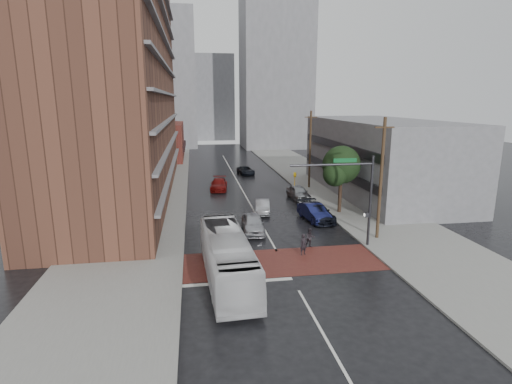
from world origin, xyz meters
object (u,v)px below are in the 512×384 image
car_travel_c (219,184)px  car_parked_mid (317,212)px  pedestrian_b (310,238)px  suv_travel (246,170)px  transit_bus (227,257)px  pedestrian_a (304,244)px  car_travel_b (262,207)px  car_travel_a (253,223)px  car_parked_far (298,192)px  car_parked_near (314,212)px

car_travel_c → car_parked_mid: bearing=-53.9°
pedestrian_b → car_travel_c: bearing=102.3°
car_travel_c → suv_travel: car_travel_c is taller
transit_bus → pedestrian_a: transit_bus is taller
car_travel_c → suv_travel: size_ratio=1.13×
pedestrian_a → car_travel_b: bearing=74.3°
car_travel_a → suv_travel: 28.07m
pedestrian_b → car_parked_far: size_ratio=0.33×
car_parked_mid → suv_travel: bearing=92.1°
car_travel_a → car_parked_near: bearing=26.6°
transit_bus → car_parked_mid: transit_bus is taller
car_travel_c → suv_travel: bearing=71.5°
car_parked_far → car_travel_a: bearing=-126.8°
car_parked_near → car_parked_mid: car_parked_near is taller
transit_bus → car_travel_c: bearing=84.6°
pedestrian_b → car_travel_a: bearing=129.3°
car_travel_c → car_parked_far: (8.84, -6.41, 0.07)m
suv_travel → car_travel_b: bearing=-101.4°
car_travel_a → car_travel_b: car_travel_a is taller
pedestrian_b → car_travel_b: size_ratio=0.38×
car_parked_near → car_parked_mid: size_ratio=0.89×
car_parked_far → car_parked_near: bearing=-99.1°
pedestrian_b → car_parked_mid: car_parked_mid is taller
pedestrian_b → car_travel_a: (-3.87, 4.36, 0.02)m
transit_bus → car_parked_mid: (9.60, 11.81, -0.76)m
car_travel_b → car_parked_mid: (4.74, -3.17, 0.12)m
car_travel_b → car_parked_near: size_ratio=0.84×
pedestrian_b → car_parked_far: car_parked_far is taller
transit_bus → pedestrian_b: (6.88, 4.81, -0.76)m
car_travel_a → car_parked_mid: 7.11m
car_travel_c → car_parked_far: size_ratio=1.07×
pedestrian_a → car_travel_a: pedestrian_a is taller
car_travel_b → car_parked_far: bearing=54.2°
pedestrian_b → pedestrian_a: bearing=-125.2°
car_travel_c → car_parked_near: bearing=-54.6°
pedestrian_a → car_travel_c: bearing=80.5°
pedestrian_a → car_travel_b: size_ratio=0.40×
car_travel_a → suv_travel: car_travel_a is taller
car_travel_b → car_travel_a: bearing=-99.1°
car_parked_far → car_parked_mid: bearing=-97.2°
car_parked_near → pedestrian_b: bearing=-116.6°
pedestrian_a → car_parked_far: (4.07, 16.85, -0.02)m
pedestrian_b → car_travel_a: size_ratio=0.33×
transit_bus → suv_travel: size_ratio=2.49×
suv_travel → car_parked_mid: 25.51m
transit_bus → suv_travel: bearing=77.9°
pedestrian_b → car_travel_b: pedestrian_b is taller
pedestrian_a → car_travel_a: size_ratio=0.35×
pedestrian_b → car_travel_a: car_travel_a is taller
car_parked_mid → car_travel_b: bearing=140.3°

